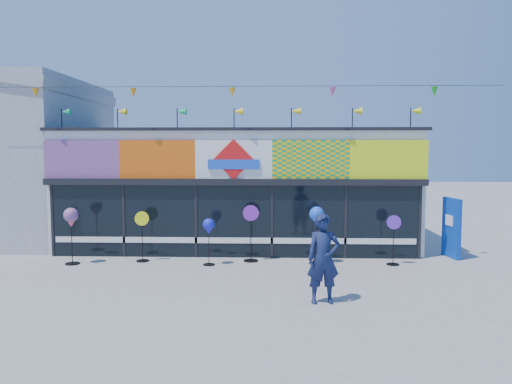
{
  "coord_description": "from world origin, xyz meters",
  "views": [
    {
      "loc": [
        1.23,
        -12.12,
        3.44
      ],
      "look_at": [
        0.75,
        2.0,
        2.21
      ],
      "focal_mm": 35.0,
      "sensor_mm": 36.0,
      "label": 1
    }
  ],
  "objects_px": {
    "spinner_0": "(71,219)",
    "spinner_5": "(394,239)",
    "adult_man": "(323,259)",
    "spinner_3": "(251,232)",
    "blue_sign": "(451,228)",
    "spinner_2": "(209,228)",
    "spinner_1": "(142,235)",
    "spinner_4": "(317,218)"
  },
  "relations": [
    {
      "from": "spinner_0",
      "to": "spinner_4",
      "type": "height_order",
      "value": "spinner_4"
    },
    {
      "from": "blue_sign",
      "to": "spinner_2",
      "type": "xyz_separation_m",
      "value": [
        -7.53,
        -1.31,
        0.16
      ]
    },
    {
      "from": "spinner_3",
      "to": "spinner_4",
      "type": "xyz_separation_m",
      "value": [
        1.97,
        -0.28,
        0.47
      ]
    },
    {
      "from": "spinner_0",
      "to": "spinner_1",
      "type": "relative_size",
      "value": 1.1
    },
    {
      "from": "spinner_3",
      "to": "spinner_4",
      "type": "relative_size",
      "value": 1.0
    },
    {
      "from": "spinner_1",
      "to": "spinner_4",
      "type": "relative_size",
      "value": 0.89
    },
    {
      "from": "spinner_4",
      "to": "spinner_5",
      "type": "height_order",
      "value": "spinner_4"
    },
    {
      "from": "blue_sign",
      "to": "spinner_2",
      "type": "height_order",
      "value": "blue_sign"
    },
    {
      "from": "spinner_4",
      "to": "adult_man",
      "type": "relative_size",
      "value": 0.86
    },
    {
      "from": "blue_sign",
      "to": "spinner_3",
      "type": "relative_size",
      "value": 1.09
    },
    {
      "from": "spinner_0",
      "to": "blue_sign",
      "type": "bearing_deg",
      "value": 6.53
    },
    {
      "from": "spinner_4",
      "to": "spinner_5",
      "type": "distance_m",
      "value": 2.34
    },
    {
      "from": "blue_sign",
      "to": "spinner_0",
      "type": "relative_size",
      "value": 1.12
    },
    {
      "from": "spinner_0",
      "to": "adult_man",
      "type": "relative_size",
      "value": 0.85
    },
    {
      "from": "blue_sign",
      "to": "spinner_4",
      "type": "xyz_separation_m",
      "value": [
        -4.34,
        -1.04,
        0.43
      ]
    },
    {
      "from": "blue_sign",
      "to": "spinner_2",
      "type": "bearing_deg",
      "value": -179.67
    },
    {
      "from": "blue_sign",
      "to": "spinner_0",
      "type": "distance_m",
      "value": 11.7
    },
    {
      "from": "adult_man",
      "to": "spinner_3",
      "type": "bearing_deg",
      "value": 105.55
    },
    {
      "from": "blue_sign",
      "to": "spinner_0",
      "type": "xyz_separation_m",
      "value": [
        -11.62,
        -1.33,
        0.41
      ]
    },
    {
      "from": "spinner_3",
      "to": "adult_man",
      "type": "bearing_deg",
      "value": -66.25
    },
    {
      "from": "spinner_1",
      "to": "spinner_3",
      "type": "xyz_separation_m",
      "value": [
        3.31,
        0.12,
        0.1
      ]
    },
    {
      "from": "spinner_2",
      "to": "blue_sign",
      "type": "bearing_deg",
      "value": 9.84
    },
    {
      "from": "spinner_1",
      "to": "adult_man",
      "type": "xyz_separation_m",
      "value": [
        5.11,
        -3.95,
        0.19
      ]
    },
    {
      "from": "blue_sign",
      "to": "spinner_3",
      "type": "distance_m",
      "value": 6.36
    },
    {
      "from": "spinner_0",
      "to": "spinner_4",
      "type": "distance_m",
      "value": 7.29
    },
    {
      "from": "spinner_5",
      "to": "adult_man",
      "type": "bearing_deg",
      "value": -123.16
    },
    {
      "from": "blue_sign",
      "to": "spinner_2",
      "type": "distance_m",
      "value": 7.64
    },
    {
      "from": "spinner_1",
      "to": "spinner_3",
      "type": "distance_m",
      "value": 3.32
    },
    {
      "from": "spinner_1",
      "to": "spinner_2",
      "type": "xyz_separation_m",
      "value": [
        2.09,
        -0.42,
        0.3
      ]
    },
    {
      "from": "spinner_3",
      "to": "spinner_4",
      "type": "height_order",
      "value": "spinner_3"
    },
    {
      "from": "spinner_3",
      "to": "spinner_5",
      "type": "xyz_separation_m",
      "value": [
        4.24,
        -0.34,
        -0.13
      ]
    },
    {
      "from": "spinner_1",
      "to": "spinner_4",
      "type": "height_order",
      "value": "spinner_4"
    },
    {
      "from": "spinner_3",
      "to": "adult_man",
      "type": "relative_size",
      "value": 0.86
    },
    {
      "from": "spinner_1",
      "to": "spinner_2",
      "type": "distance_m",
      "value": 2.16
    },
    {
      "from": "spinner_0",
      "to": "spinner_5",
      "type": "relative_size",
      "value": 1.14
    },
    {
      "from": "blue_sign",
      "to": "spinner_4",
      "type": "relative_size",
      "value": 1.1
    },
    {
      "from": "blue_sign",
      "to": "spinner_1",
      "type": "relative_size",
      "value": 1.23
    },
    {
      "from": "spinner_2",
      "to": "spinner_3",
      "type": "height_order",
      "value": "spinner_3"
    },
    {
      "from": "spinner_1",
      "to": "spinner_4",
      "type": "distance_m",
      "value": 5.32
    },
    {
      "from": "blue_sign",
      "to": "spinner_2",
      "type": "relative_size",
      "value": 1.36
    },
    {
      "from": "blue_sign",
      "to": "spinner_3",
      "type": "height_order",
      "value": "blue_sign"
    },
    {
      "from": "spinner_5",
      "to": "adult_man",
      "type": "relative_size",
      "value": 0.74
    }
  ]
}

